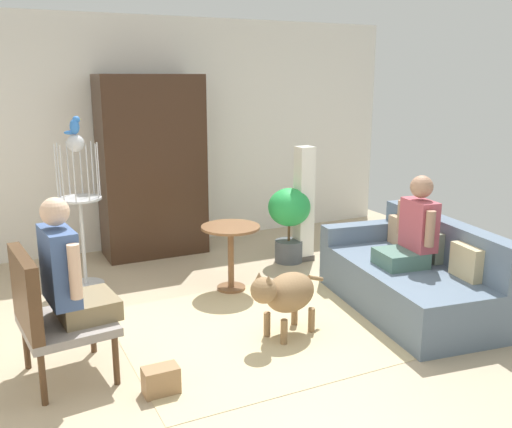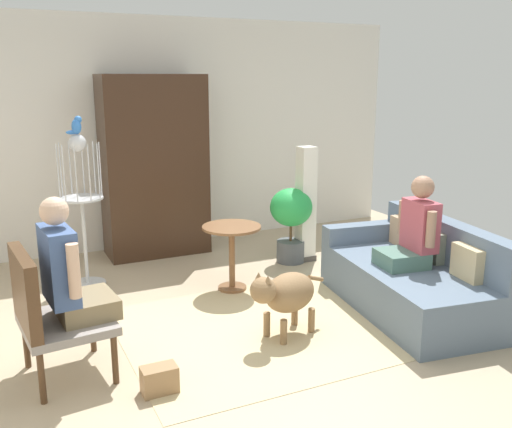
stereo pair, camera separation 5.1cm
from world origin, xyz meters
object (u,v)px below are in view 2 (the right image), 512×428
dog (286,293)px  parrot (76,126)px  potted_plant (291,216)px  couch (413,278)px  armoire_cabinet (154,166)px  bird_cage_stand (82,208)px  round_end_table (232,244)px  person_on_couch (414,231)px  column_lamp (306,205)px  armchair (46,309)px  handbag (159,380)px  person_on_armchair (68,273)px

dog → parrot: 2.57m
dog → potted_plant: (0.95, 1.66, 0.16)m
couch → dog: (-1.32, -0.02, 0.08)m
couch → armoire_cabinet: bearing=121.9°
dog → bird_cage_stand: bearing=124.2°
round_end_table → potted_plant: 1.07m
person_on_couch → column_lamp: (-0.13, 1.66, -0.09)m
armchair → handbag: size_ratio=3.96×
armoire_cabinet → bird_cage_stand: bearing=-140.1°
person_on_couch → armoire_cabinet: armoire_cabinet is taller
column_lamp → person_on_armchair: bearing=-150.9°
potted_plant → handbag: 2.98m
column_lamp → round_end_table: bearing=-155.7°
person_on_couch → handbag: (-2.44, -0.39, -0.64)m
dog → potted_plant: bearing=60.1°
round_end_table → dog: bearing=-90.7°
potted_plant → column_lamp: bearing=-1.8°
bird_cage_stand → column_lamp: bearing=-5.0°
potted_plant → armoire_cabinet: 1.70m
dog → bird_cage_stand: size_ratio=0.51×
parrot → potted_plant: size_ratio=0.20×
person_on_couch → person_on_armchair: size_ratio=0.92×
dog → armoire_cabinet: (-0.32, 2.66, 0.67)m
couch → person_on_couch: size_ratio=2.37×
person_on_couch → potted_plant: bearing=100.9°
armchair → person_on_armchair: (0.16, 0.02, 0.23)m
person_on_couch → column_lamp: bearing=94.6°
couch → handbag: (-2.48, -0.41, -0.20)m
parrot → armoire_cabinet: 1.36m
person_on_armchair → potted_plant: 3.03m
couch → potted_plant: (-0.37, 1.64, 0.24)m
round_end_table → person_on_armchair: bearing=-147.8°
handbag → potted_plant: bearing=44.1°
dog → handbag: dog is taller
person_on_armchair → handbag: 0.96m
couch → person_on_couch: bearing=-155.5°
round_end_table → bird_cage_stand: bearing=150.7°
armchair → potted_plant: armchair is taller
couch → handbag: couch is taller
parrot → potted_plant: 2.47m
column_lamp → person_on_couch: bearing=-85.4°
potted_plant → column_lamp: (0.19, -0.01, 0.11)m
person_on_couch → parrot: parrot is taller
round_end_table → dog: size_ratio=0.84×
column_lamp → armoire_cabinet: (-1.46, 1.01, 0.40)m
armoire_cabinet → handbag: bearing=-105.5°
round_end_table → column_lamp: (1.12, 0.51, 0.18)m
person_on_armchair → column_lamp: 3.18m
armchair → couch: bearing=-1.3°
armchair → potted_plant: bearing=29.7°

